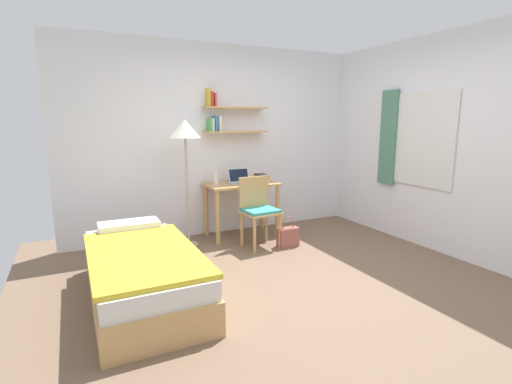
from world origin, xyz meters
TOP-DOWN VIEW (x-y plane):
  - ground_plane at (0.00, 0.00)m, footprint 5.28×5.28m
  - wall_back at (-0.00, 2.02)m, footprint 4.40×0.27m
  - wall_right at (2.02, 0.03)m, footprint 0.10×4.40m
  - bed at (-1.46, 0.35)m, footprint 0.88×1.84m
  - desk at (0.12, 1.70)m, footprint 0.97×0.56m
  - desk_chair at (0.13, 1.20)m, footprint 0.47×0.43m
  - standing_lamp at (-0.68, 1.58)m, footprint 0.37×0.37m
  - laptop at (0.10, 1.72)m, footprint 0.31×0.22m
  - water_bottle at (-0.25, 1.74)m, footprint 0.07×0.07m
  - book_stack at (0.41, 1.69)m, footprint 0.19×0.24m
  - handbag at (0.45, 1.01)m, footprint 0.27×0.13m

SIDE VIEW (x-z plane):
  - ground_plane at x=0.00m, z-range 0.00..0.00m
  - handbag at x=0.45m, z-range -0.06..0.32m
  - bed at x=-1.46m, z-range -0.03..0.51m
  - desk_chair at x=0.13m, z-range 0.06..0.94m
  - desk at x=0.12m, z-range 0.22..0.96m
  - laptop at x=0.10m, z-range 0.69..0.89m
  - book_stack at x=0.41m, z-range 0.74..0.85m
  - water_bottle at x=-0.25m, z-range 0.74..0.94m
  - wall_right at x=2.02m, z-range 0.00..2.60m
  - wall_back at x=0.00m, z-range 0.01..2.61m
  - standing_lamp at x=-0.68m, z-range 0.59..2.19m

